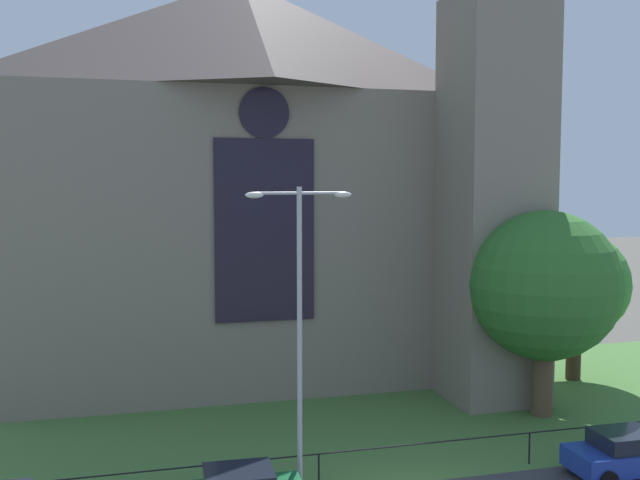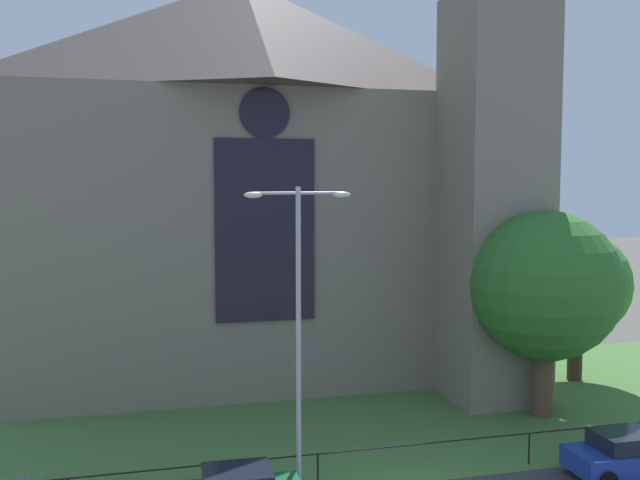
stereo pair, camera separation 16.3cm
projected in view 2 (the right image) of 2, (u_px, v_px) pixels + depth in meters
name	position (u px, v px, depth m)	size (l,w,h in m)	color
ground	(331.00, 410.00, 31.10)	(160.00, 160.00, 0.00)	#56544C
grass_verge	(344.00, 425.00, 29.17)	(120.00, 20.00, 0.01)	#477538
church_building	(261.00, 173.00, 36.76)	(23.20, 16.20, 26.00)	gray
iron_railing	(318.00, 458.00, 23.16)	(30.49, 0.07, 1.13)	black
tree_right_near	(545.00, 286.00, 29.94)	(6.27, 6.27, 8.67)	brown
tree_right_far	(577.00, 285.00, 35.54)	(5.25, 5.25, 7.41)	#423021
streetlamp_near	(298.00, 304.00, 22.49)	(3.37, 0.26, 9.68)	#B2B2B7
parked_car_blue	(629.00, 454.00, 24.10)	(4.23, 2.08, 1.51)	#1E3899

